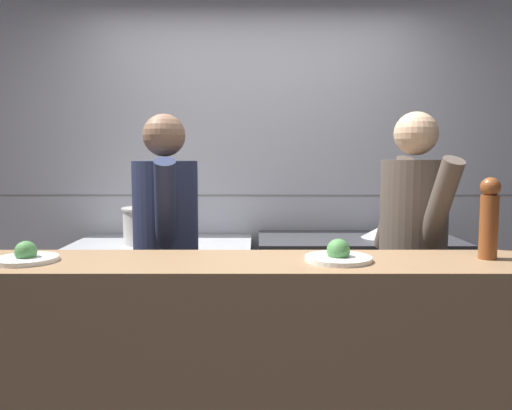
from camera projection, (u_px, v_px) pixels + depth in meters
The scene contains 12 objects.
wall_back_tiled at pixel (253, 175), 3.67m from camera, with size 8.00×0.06×2.60m.
oven_range at pixel (161, 306), 3.35m from camera, with size 1.18×0.71×0.86m.
prep_counter at pixel (354, 304), 3.35m from camera, with size 1.31×0.65×0.90m.
pass_counter at pixel (270, 386), 2.01m from camera, with size 3.09×0.45×1.02m.
stock_pot at pixel (146, 224), 3.28m from camera, with size 0.34×0.34×0.24m.
mixing_bowl_steel at pixel (381, 231), 3.30m from camera, with size 0.28×0.28×0.08m.
chefs_knife at pixel (400, 240), 3.18m from camera, with size 0.36×0.04×0.02m.
plated_dish_main at pixel (24, 257), 1.93m from camera, with size 0.24×0.24×0.08m.
plated_dish_appetiser at pixel (337, 255), 1.95m from camera, with size 0.26×0.26×0.09m.
pepper_mill at pixel (487, 216), 1.98m from camera, with size 0.08×0.08×0.33m.
chef_head_cook at pixel (165, 255), 2.60m from camera, with size 0.39×0.72×1.65m.
chef_sous at pixel (410, 256), 2.56m from camera, with size 0.41×0.72×1.66m.
Camera 1 is at (0.01, -2.12, 1.43)m, focal length 35.00 mm.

